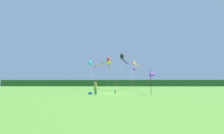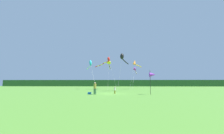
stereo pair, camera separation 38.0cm
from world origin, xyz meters
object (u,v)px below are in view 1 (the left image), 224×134
(banner_flag_pole, at_px, (153,75))
(kite_purple, at_px, (134,69))
(person_child, at_px, (115,90))
(cooler_box, at_px, (90,93))
(kite_black, at_px, (122,57))
(kite_red, at_px, (106,61))
(person_adult, at_px, (96,88))
(kite_yellow, at_px, (109,62))
(kite_cyan, at_px, (90,63))
(kite_orange, at_px, (135,63))

(banner_flag_pole, bearing_deg, kite_purple, 91.48)
(person_child, distance_m, banner_flag_pole, 6.27)
(cooler_box, distance_m, kite_black, 12.00)
(cooler_box, distance_m, kite_purple, 20.50)
(kite_black, bearing_deg, kite_red, 119.77)
(person_adult, height_order, banner_flag_pole, banner_flag_pole)
(person_adult, bearing_deg, banner_flag_pole, 0.43)
(kite_red, bearing_deg, kite_yellow, 36.51)
(kite_purple, xyz_separation_m, kite_black, (-3.73, -9.44, 1.66))
(person_adult, distance_m, person_child, 3.31)
(person_adult, height_order, kite_cyan, kite_cyan)
(kite_black, height_order, kite_cyan, kite_cyan)
(cooler_box, xyz_separation_m, kite_black, (5.33, 8.16, 6.99))
(kite_red, xyz_separation_m, kite_cyan, (-4.60, 1.63, -0.47))
(cooler_box, height_order, banner_flag_pole, banner_flag_pole)
(person_child, bearing_deg, kite_purple, 72.47)
(banner_flag_pole, xyz_separation_m, kite_black, (-4.19, 8.42, 4.23))
(cooler_box, relative_size, kite_black, 0.06)
(banner_flag_pole, bearing_deg, cooler_box, 178.46)
(kite_cyan, bearing_deg, kite_yellow, -12.56)
(cooler_box, bearing_deg, kite_purple, 62.77)
(kite_red, height_order, kite_orange, kite_red)
(person_adult, bearing_deg, kite_purple, 65.43)
(kite_yellow, distance_m, kite_cyan, 5.36)
(kite_orange, bearing_deg, person_child, -108.12)
(person_child, xyz_separation_m, kite_yellow, (-1.84, 14.48, 6.58))
(person_child, relative_size, kite_black, 0.14)
(person_adult, relative_size, kite_orange, 0.23)
(kite_purple, xyz_separation_m, kite_orange, (0.03, -0.49, 1.67))
(person_adult, bearing_deg, kite_red, 88.13)
(person_adult, distance_m, cooler_box, 1.26)
(banner_flag_pole, height_order, kite_orange, kite_orange)
(kite_black, relative_size, kite_cyan, 0.99)
(person_adult, bearing_deg, person_child, 25.25)
(person_adult, height_order, person_child, person_adult)
(person_child, height_order, kite_orange, kite_orange)
(person_adult, xyz_separation_m, kite_cyan, (-4.09, 17.05, 5.95))
(kite_orange, bearing_deg, kite_yellow, -167.69)
(kite_purple, height_order, kite_black, kite_black)
(cooler_box, distance_m, kite_orange, 20.60)
(person_child, xyz_separation_m, cooler_box, (-3.84, -1.08, -0.47))
(banner_flag_pole, relative_size, kite_cyan, 0.45)
(person_child, height_order, kite_red, kite_red)
(person_child, bearing_deg, kite_orange, 71.88)
(kite_purple, distance_m, kite_black, 10.28)
(person_adult, height_order, cooler_box, person_adult)
(cooler_box, bearing_deg, kite_red, 84.82)
(cooler_box, distance_m, kite_cyan, 18.35)
(person_child, bearing_deg, banner_flag_pole, -13.27)
(person_adult, xyz_separation_m, kite_yellow, (1.14, 15.88, 6.19))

